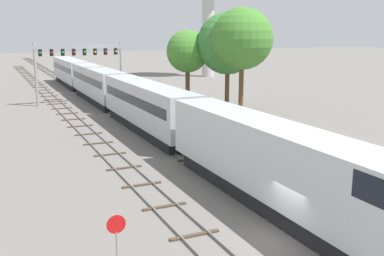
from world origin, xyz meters
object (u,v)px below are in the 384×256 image
stop_sign (117,239)px  trackside_tree_mid (228,44)px  signal_gantry (80,58)px  trackside_tree_left (242,39)px  trackside_tree_right (188,52)px  passenger_train (117,92)px

stop_sign → trackside_tree_mid: trackside_tree_mid is taller
signal_gantry → trackside_tree_left: 22.69m
trackside_tree_left → trackside_tree_right: bearing=121.4°
passenger_train → stop_sign: size_ratio=29.15×
signal_gantry → trackside_tree_mid: (15.66, -12.83, 2.10)m
passenger_train → trackside_tree_mid: bearing=-12.3°
stop_sign → trackside_tree_right: bearing=61.9°
trackside_tree_left → stop_sign: bearing=-128.2°
trackside_tree_mid → trackside_tree_right: 5.23m
trackside_tree_right → stop_sign: bearing=-118.1°
signal_gantry → trackside_tree_left: trackside_tree_left is taller
trackside_tree_mid → stop_sign: bearing=-125.3°
trackside_tree_right → trackside_tree_mid: bearing=-38.9°
signal_gantry → trackside_tree_left: bearing=-45.9°
trackside_tree_left → trackside_tree_mid: 3.40m
stop_sign → trackside_tree_mid: bearing=54.7°
trackside_tree_mid → trackside_tree_right: size_ratio=1.22×
signal_gantry → trackside_tree_right: trackside_tree_right is taller
passenger_train → trackside_tree_left: size_ratio=6.73×
trackside_tree_right → trackside_tree_left: bearing=-58.6°
trackside_tree_left → passenger_train: bearing=154.9°
stop_sign → trackside_tree_right: size_ratio=0.29×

